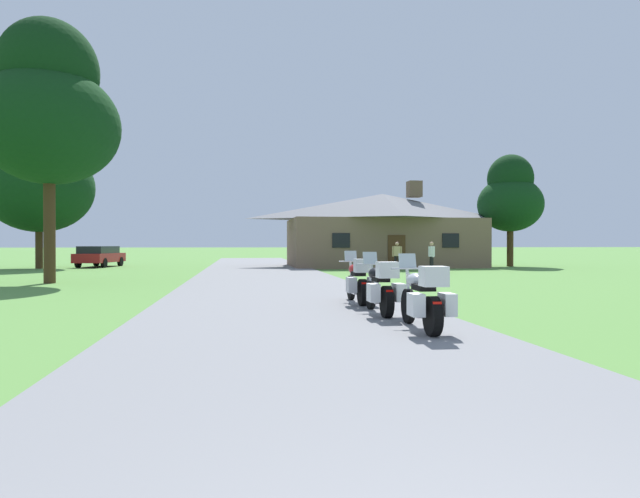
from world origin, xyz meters
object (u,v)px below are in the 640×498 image
at_px(motorcycle_black_second_in_row, 381,288).
at_px(motorcycle_red_farthest_in_row, 358,282).
at_px(tree_right_of_lodge, 510,197).
at_px(tree_left_near, 49,110).
at_px(tree_left_far, 39,175).
at_px(motorcycle_silver_nearest_to_camera, 424,299).
at_px(bystander_white_shirt_beside_signpost, 432,255).
at_px(bystander_tan_shirt_near_lodge, 397,255).
at_px(parked_red_suv_far_left, 100,255).

bearing_deg(motorcycle_black_second_in_row, motorcycle_red_farthest_in_row, 90.92).
bearing_deg(motorcycle_red_farthest_in_row, tree_right_of_lodge, 55.58).
bearing_deg(motorcycle_black_second_in_row, tree_right_of_lodge, 58.13).
height_order(motorcycle_red_farthest_in_row, tree_left_near, tree_left_near).
distance_m(motorcycle_red_farthest_in_row, tree_left_far, 28.49).
bearing_deg(motorcycle_silver_nearest_to_camera, motorcycle_black_second_in_row, 95.91).
distance_m(bystander_white_shirt_beside_signpost, tree_left_near, 19.55).
bearing_deg(motorcycle_black_second_in_row, bystander_white_shirt_beside_signpost, 67.69).
bearing_deg(tree_left_far, motorcycle_red_farthest_in_row, -56.43).
bearing_deg(motorcycle_red_farthest_in_row, motorcycle_silver_nearest_to_camera, -87.26).
xyz_separation_m(tree_left_far, tree_left_near, (5.16, -13.84, 0.89)).
distance_m(motorcycle_black_second_in_row, tree_right_of_lodge, 29.24).
bearing_deg(tree_left_near, bystander_white_shirt_beside_signpost, 18.44).
bearing_deg(motorcycle_black_second_in_row, bystander_tan_shirt_near_lodge, 73.37).
xyz_separation_m(motorcycle_black_second_in_row, bystander_white_shirt_beside_signpost, (7.36, 17.52, 0.32)).
distance_m(bystander_white_shirt_beside_signpost, tree_left_far, 24.70).
distance_m(motorcycle_red_farthest_in_row, tree_left_near, 15.31).
relative_size(motorcycle_silver_nearest_to_camera, motorcycle_red_farthest_in_row, 1.00).
distance_m(motorcycle_silver_nearest_to_camera, motorcycle_black_second_in_row, 2.24).
bearing_deg(motorcycle_red_farthest_in_row, motorcycle_black_second_in_row, -89.18).
xyz_separation_m(tree_left_near, parked_red_suv_far_left, (-2.05, 15.97, -6.01)).
height_order(tree_left_far, tree_right_of_lodge, tree_left_far).
height_order(bystander_tan_shirt_near_lodge, tree_left_near, tree_left_near).
xyz_separation_m(motorcycle_silver_nearest_to_camera, tree_right_of_lodge, (15.32, 26.68, 4.20)).
height_order(tree_right_of_lodge, tree_left_near, tree_left_near).
relative_size(bystander_white_shirt_beside_signpost, tree_left_far, 0.16).
relative_size(bystander_tan_shirt_near_lodge, bystander_white_shirt_beside_signpost, 1.00).
height_order(motorcycle_black_second_in_row, tree_left_far, tree_left_far).
height_order(tree_left_near, parked_red_suv_far_left, tree_left_near).
height_order(bystander_white_shirt_beside_signpost, tree_left_near, tree_left_near).
relative_size(motorcycle_red_farthest_in_row, tree_left_far, 0.20).
bearing_deg(bystander_white_shirt_beside_signpost, bystander_tan_shirt_near_lodge, 37.87).
height_order(motorcycle_red_farthest_in_row, parked_red_suv_far_left, parked_red_suv_far_left).
distance_m(tree_left_far, parked_red_suv_far_left, 6.36).
relative_size(motorcycle_red_farthest_in_row, tree_left_near, 0.20).
bearing_deg(motorcycle_silver_nearest_to_camera, bystander_tan_shirt_near_lodge, 76.70).
distance_m(motorcycle_silver_nearest_to_camera, tree_left_far, 32.26).
distance_m(bystander_white_shirt_beside_signpost, tree_right_of_lodge, 11.35).
xyz_separation_m(motorcycle_silver_nearest_to_camera, parked_red_suv_far_left, (-12.55, 29.82, 0.17)).
relative_size(tree_left_far, tree_left_near, 0.99).
xyz_separation_m(tree_right_of_lodge, parked_red_suv_far_left, (-27.86, 3.14, -4.03)).
distance_m(tree_right_of_lodge, tree_left_near, 28.89).
relative_size(motorcycle_silver_nearest_to_camera, tree_left_near, 0.20).
bearing_deg(bystander_white_shirt_beside_signpost, motorcycle_red_farthest_in_row, 149.07).
height_order(motorcycle_black_second_in_row, parked_red_suv_far_left, parked_red_suv_far_left).
relative_size(motorcycle_red_farthest_in_row, bystander_tan_shirt_near_lodge, 1.25).
bearing_deg(motorcycle_silver_nearest_to_camera, bystander_white_shirt_beside_signpost, 71.69).
distance_m(motorcycle_red_farthest_in_row, tree_right_of_lodge, 27.48).
xyz_separation_m(motorcycle_red_farthest_in_row, parked_red_suv_far_left, (-12.37, 25.45, 0.17)).
relative_size(motorcycle_black_second_in_row, motorcycle_red_farthest_in_row, 1.00).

